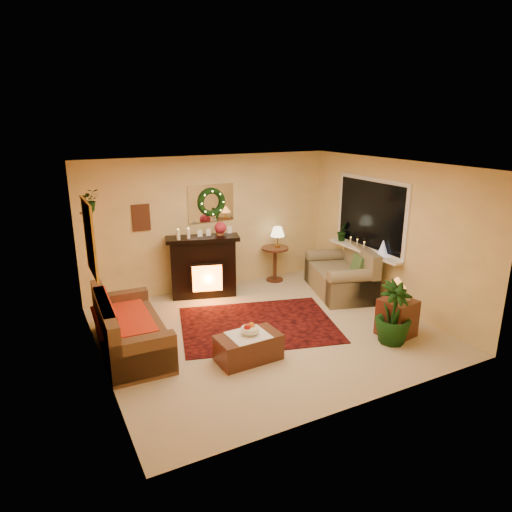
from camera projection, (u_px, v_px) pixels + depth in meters
name	position (u px, v px, depth m)	size (l,w,h in m)	color
floor	(266.00, 330.00, 7.31)	(5.00, 5.00, 0.00)	beige
ceiling	(267.00, 166.00, 6.55)	(5.00, 5.00, 0.00)	white
wall_back	(211.00, 223.00, 8.84)	(5.00, 5.00, 0.00)	#EFD88C
wall_front	(364.00, 304.00, 5.01)	(5.00, 5.00, 0.00)	#EFD88C
wall_left	(95.00, 278.00, 5.83)	(4.50, 4.50, 0.00)	#EFD88C
wall_right	(391.00, 234.00, 8.02)	(4.50, 4.50, 0.00)	#EFD88C
area_rug	(258.00, 324.00, 7.50)	(2.48, 1.86, 0.01)	#490D0A
sofa	(131.00, 323.00, 6.57)	(0.85, 1.92, 0.83)	brown
red_throw	(123.00, 318.00, 6.66)	(0.78, 1.27, 0.02)	red
fireplace	(203.00, 268.00, 8.58)	(1.19, 0.38, 1.09)	black
poinsettia	(220.00, 228.00, 8.49)	(0.22, 0.22, 0.22)	#A31E30
mantel_candle_a	(178.00, 235.00, 8.14)	(0.06, 0.06, 0.19)	white
mantel_candle_b	(188.00, 234.00, 8.21)	(0.06, 0.06, 0.18)	white
mantel_mirror	(211.00, 203.00, 8.71)	(0.92, 0.02, 0.72)	white
wreath	(212.00, 202.00, 8.67)	(0.55, 0.55, 0.11)	#194719
wall_art	(141.00, 218.00, 8.16)	(0.32, 0.03, 0.48)	#381E11
gold_mirror	(90.00, 238.00, 5.97)	(0.03, 0.84, 1.00)	gold
hanging_plant	(90.00, 211.00, 6.60)	(0.33, 0.28, 0.36)	#194719
loveseat	(340.00, 272.00, 8.78)	(0.93, 1.61, 0.93)	gray
window_frame	(371.00, 215.00, 8.41)	(0.03, 1.86, 1.36)	white
window_glass	(370.00, 215.00, 8.40)	(0.02, 1.70, 1.22)	black
window_sill	(364.00, 251.00, 8.56)	(0.22, 1.86, 0.04)	white
mini_tree	(383.00, 248.00, 8.13)	(0.20, 0.20, 0.30)	silver
sill_plant	(343.00, 231.00, 9.12)	(0.28, 0.23, 0.52)	#234B26
side_table_round	(275.00, 266.00, 9.45)	(0.55, 0.55, 0.72)	#381B10
lamp_cream	(277.00, 240.00, 9.28)	(0.28, 0.28, 0.44)	#FFF0AF
end_table_square	(397.00, 319.00, 7.07)	(0.48, 0.48, 0.59)	#3E190C
lamp_tiffany	(396.00, 290.00, 6.95)	(0.28, 0.28, 0.41)	orange
coffee_table	(248.00, 346.00, 6.37)	(0.89, 0.49, 0.37)	#3F270E
fruit_bowl	(250.00, 329.00, 6.32)	(0.25, 0.25, 0.06)	white
floor_palm	(394.00, 315.00, 6.79)	(1.59, 1.59, 2.85)	black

